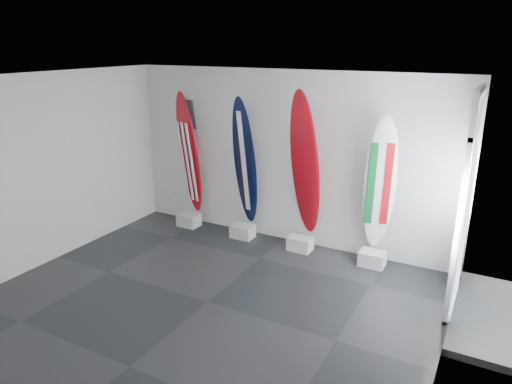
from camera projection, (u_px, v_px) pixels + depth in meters
The scene contains 16 objects.
floor at pixel (208, 302), 6.50m from camera, with size 6.00×6.00×0.00m, color black.
ceiling at pixel (200, 80), 5.59m from camera, with size 6.00×6.00×0.00m, color white.
wall_back at pixel (286, 158), 8.14m from camera, with size 6.00×6.00×0.00m, color silver.
wall_front at pixel (35, 283), 3.95m from camera, with size 6.00×6.00×0.00m, color silver.
wall_left at pixel (46, 170), 7.40m from camera, with size 5.00×5.00×0.00m, color silver.
wall_right at pixel (454, 245), 4.69m from camera, with size 5.00×5.00×0.00m, color silver.
display_block_usa at pixel (189, 220), 9.16m from camera, with size 0.40×0.30×0.24m, color silver.
surfboard_usa at pixel (189, 154), 8.84m from camera, with size 0.53×0.08×2.36m, color #9F0A13.
display_block_navy at pixel (243, 231), 8.61m from camera, with size 0.40×0.30×0.24m, color silver.
surfboard_navy at pixel (245, 162), 8.30m from camera, with size 0.53×0.08×2.34m, color black.
display_block_swiss at pixel (300, 243), 8.09m from camera, with size 0.40×0.30×0.24m, color silver.
surfboard_swiss at pixel (305, 165), 7.76m from camera, with size 0.57×0.08×2.53m, color #9F0A13.
display_block_italy at pixel (372, 259), 7.53m from camera, with size 0.40×0.30×0.24m, color silver.
surfboard_italy at pixel (380, 185), 7.24m from camera, with size 0.50×0.08×2.20m, color silver.
wall_outlet at pixel (175, 200), 9.58m from camera, with size 0.09×0.02×0.13m, color silver.
glass_door at pixel (466, 206), 6.02m from camera, with size 0.12×1.16×2.85m, color white, non-canonical shape.
Camera 1 is at (3.31, -4.72, 3.44)m, focal length 33.09 mm.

